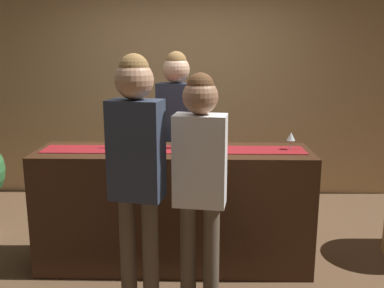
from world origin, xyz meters
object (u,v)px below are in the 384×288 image
customer_sipping (200,170)px  customer_browsing (136,158)px  wine_glass_mid_counter (146,139)px  bartender (177,124)px  wine_glass_near_customer (291,137)px  wine_bottle_clear (182,135)px  wine_bottle_green (126,135)px

customer_sipping → customer_browsing: bearing=-166.3°
wine_glass_mid_counter → bartender: 0.70m
bartender → wine_glass_near_customer: bearing=162.3°
bartender → customer_sipping: size_ratio=1.08×
wine_bottle_clear → customer_sipping: 0.71m
wine_bottle_clear → wine_glass_near_customer: wine_bottle_clear is taller
wine_glass_mid_counter → customer_sipping: bearing=-52.3°
wine_glass_mid_counter → wine_glass_near_customer: bearing=5.6°
bartender → customer_browsing: bartender is taller
wine_bottle_clear → bartender: 0.54m
wine_bottle_clear → wine_glass_mid_counter: (-0.27, -0.14, -0.01)m
customer_sipping → wine_glass_near_customer: bearing=50.2°
bartender → wine_bottle_green: bearing=68.5°
wine_bottle_green → wine_glass_near_customer: size_ratio=2.10×
wine_bottle_green → wine_glass_mid_counter: size_ratio=2.10×
wine_bottle_green → customer_browsing: size_ratio=0.17×
customer_sipping → bartender: bearing=108.3°
wine_bottle_green → bartender: bearing=55.5°
wine_glass_mid_counter → wine_bottle_green: bearing=143.8°
wine_bottle_clear → bartender: (-0.07, 0.54, -0.00)m
wine_bottle_green → wine_bottle_clear: same height
wine_glass_near_customer → wine_glass_mid_counter: 1.15m
customer_browsing → bartender: bearing=93.5°
customer_sipping → customer_browsing: 0.42m
wine_bottle_clear → customer_browsing: customer_browsing is taller
wine_bottle_green → bartender: 0.66m
bartender → customer_browsing: (-0.19, -1.26, -0.01)m
wine_glass_mid_counter → bartender: bartender is taller
wine_bottle_green → wine_glass_near_customer: bearing=-0.8°
wine_glass_near_customer → customer_browsing: 1.33m
wine_bottle_green → bartender: size_ratio=0.17×
wine_glass_near_customer → customer_sipping: size_ratio=0.09×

